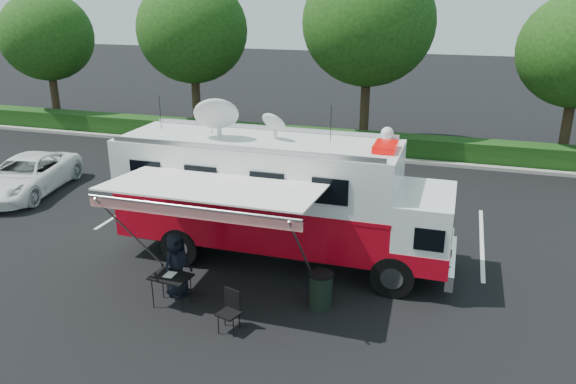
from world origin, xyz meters
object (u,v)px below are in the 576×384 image
Objects in this scene: white_suv at (29,193)px; folding_table at (171,278)px; trash_bin at (321,290)px; command_truck at (280,197)px.

folding_table is (9.25, -5.71, 0.76)m from white_suv.
trash_bin is (12.74, -4.70, 0.45)m from white_suv.
trash_bin is at bearing 16.27° from folding_table.
folding_table is at bearing -42.14° from white_suv.
command_truck reaches higher than white_suv.
folding_table is (-1.75, -3.18, -1.16)m from command_truck.
command_truck is 1.84× the size of white_suv.
trash_bin reaches higher than white_suv.
command_truck is 3.80m from folding_table.
command_truck is at bearing 128.99° from trash_bin.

